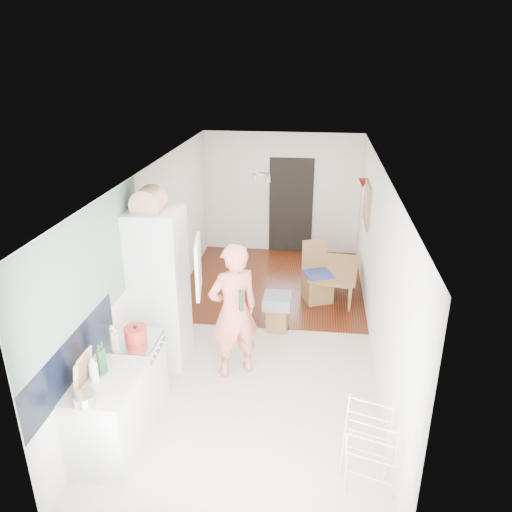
% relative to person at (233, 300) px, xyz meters
% --- Properties ---
extents(room_shell, '(3.20, 7.00, 2.50)m').
position_rel_person_xyz_m(room_shell, '(0.25, 0.97, 0.17)').
color(room_shell, white).
rests_on(room_shell, ground).
extents(floor, '(3.20, 7.00, 0.01)m').
position_rel_person_xyz_m(floor, '(0.25, 0.97, -1.08)').
color(floor, beige).
rests_on(floor, ground).
extents(wood_floor_overlay, '(3.20, 3.30, 0.01)m').
position_rel_person_xyz_m(wood_floor_overlay, '(0.25, 2.82, -1.07)').
color(wood_floor_overlay, '#57280F').
rests_on(wood_floor_overlay, room_shell).
extents(sage_wall_panel, '(0.02, 3.00, 1.30)m').
position_rel_person_xyz_m(sage_wall_panel, '(-1.34, -1.03, 0.77)').
color(sage_wall_panel, gray).
rests_on(sage_wall_panel, room_shell).
extents(tile_splashback, '(0.02, 1.90, 0.50)m').
position_rel_person_xyz_m(tile_splashback, '(-1.33, -1.58, 0.07)').
color(tile_splashback, black).
rests_on(tile_splashback, room_shell).
extents(doorway_recess, '(0.90, 0.04, 2.00)m').
position_rel_person_xyz_m(doorway_recess, '(0.45, 4.45, -0.08)').
color(doorway_recess, black).
rests_on(doorway_recess, room_shell).
extents(base_cabinet, '(0.60, 0.90, 0.86)m').
position_rel_person_xyz_m(base_cabinet, '(-1.05, -1.58, -0.65)').
color(base_cabinet, silver).
rests_on(base_cabinet, room_shell).
extents(worktop, '(0.62, 0.92, 0.06)m').
position_rel_person_xyz_m(worktop, '(-1.05, -1.58, -0.19)').
color(worktop, beige).
rests_on(worktop, room_shell).
extents(range_cooker, '(0.60, 0.60, 0.88)m').
position_rel_person_xyz_m(range_cooker, '(-1.05, -0.83, -0.64)').
color(range_cooker, silver).
rests_on(range_cooker, room_shell).
extents(cooker_top, '(0.60, 0.60, 0.04)m').
position_rel_person_xyz_m(cooker_top, '(-1.05, -0.83, -0.18)').
color(cooker_top, '#BBBBBD').
rests_on(cooker_top, room_shell).
extents(fridge_housing, '(0.66, 0.66, 2.15)m').
position_rel_person_xyz_m(fridge_housing, '(-1.02, 0.19, -0.00)').
color(fridge_housing, silver).
rests_on(fridge_housing, room_shell).
extents(fridge_door, '(0.14, 0.56, 0.70)m').
position_rel_person_xyz_m(fridge_door, '(-0.41, -0.11, 0.47)').
color(fridge_door, silver).
rests_on(fridge_door, room_shell).
extents(fridge_interior, '(0.02, 0.52, 0.66)m').
position_rel_person_xyz_m(fridge_interior, '(-0.71, 0.19, 0.47)').
color(fridge_interior, white).
rests_on(fridge_interior, room_shell).
extents(pinboard, '(0.03, 0.90, 0.70)m').
position_rel_person_xyz_m(pinboard, '(1.83, 2.87, 0.47)').
color(pinboard, tan).
rests_on(pinboard, room_shell).
extents(pinboard_frame, '(0.00, 0.94, 0.74)m').
position_rel_person_xyz_m(pinboard_frame, '(1.82, 2.87, 0.47)').
color(pinboard_frame, olive).
rests_on(pinboard_frame, room_shell).
extents(wall_sconce, '(0.18, 0.18, 0.16)m').
position_rel_person_xyz_m(wall_sconce, '(1.79, 3.52, 0.67)').
color(wall_sconce, maroon).
rests_on(wall_sconce, room_shell).
extents(person, '(0.94, 0.85, 2.15)m').
position_rel_person_xyz_m(person, '(0.00, 0.00, 0.00)').
color(person, '#E47562').
rests_on(person, floor).
extents(dining_table, '(0.79, 1.25, 0.41)m').
position_rel_person_xyz_m(dining_table, '(1.37, 2.52, -0.87)').
color(dining_table, olive).
rests_on(dining_table, floor).
extents(dining_chair, '(0.56, 0.56, 1.04)m').
position_rel_person_xyz_m(dining_chair, '(1.06, 2.22, -0.56)').
color(dining_chair, olive).
rests_on(dining_chair, floor).
extents(stool, '(0.34, 0.34, 0.40)m').
position_rel_person_xyz_m(stool, '(0.47, 1.18, -0.87)').
color(stool, olive).
rests_on(stool, floor).
extents(grey_drape, '(0.42, 0.42, 0.18)m').
position_rel_person_xyz_m(grey_drape, '(0.47, 1.15, -0.58)').
color(grey_drape, gray).
rests_on(grey_drape, stool).
extents(drying_rack, '(0.56, 0.53, 0.89)m').
position_rel_person_xyz_m(drying_rack, '(1.58, -1.71, -0.63)').
color(drying_rack, silver).
rests_on(drying_rack, floor).
extents(bread_bin, '(0.46, 0.45, 0.21)m').
position_rel_person_xyz_m(bread_bin, '(-1.05, 0.16, 1.18)').
color(bread_bin, tan).
rests_on(bread_bin, fridge_housing).
extents(red_casserole, '(0.29, 0.29, 0.15)m').
position_rel_person_xyz_m(red_casserole, '(-0.99, -0.82, -0.08)').
color(red_casserole, red).
rests_on(red_casserole, cooker_top).
extents(steel_pan, '(0.26, 0.26, 0.10)m').
position_rel_person_xyz_m(steel_pan, '(-1.07, -1.95, -0.10)').
color(steel_pan, '#BBBBBD').
rests_on(steel_pan, worktop).
extents(held_bottle, '(0.06, 0.06, 0.27)m').
position_rel_person_xyz_m(held_bottle, '(0.13, -0.18, 0.09)').
color(held_bottle, '#1D4223').
rests_on(held_bottle, person).
extents(bottle_a, '(0.07, 0.07, 0.28)m').
position_rel_person_xyz_m(bottle_a, '(-1.10, -1.49, -0.02)').
color(bottle_a, '#1D4223').
rests_on(bottle_a, worktop).
extents(bottle_b, '(0.08, 0.08, 0.29)m').
position_rel_person_xyz_m(bottle_b, '(-1.09, -1.45, -0.01)').
color(bottle_b, '#1D4223').
rests_on(bottle_b, worktop).
extents(bottle_c, '(0.11, 0.11, 0.21)m').
position_rel_person_xyz_m(bottle_c, '(-1.12, -1.62, -0.05)').
color(bottle_c, silver).
rests_on(bottle_c, worktop).
extents(pepper_mill_front, '(0.07, 0.07, 0.24)m').
position_rel_person_xyz_m(pepper_mill_front, '(-1.15, -1.05, -0.04)').
color(pepper_mill_front, tan).
rests_on(pepper_mill_front, worktop).
extents(pepper_mill_back, '(0.07, 0.07, 0.21)m').
position_rel_person_xyz_m(pepper_mill_back, '(-1.12, -1.05, -0.05)').
color(pepper_mill_back, tan).
rests_on(pepper_mill_back, worktop).
extents(chopping_boards, '(0.10, 0.27, 0.37)m').
position_rel_person_xyz_m(chopping_boards, '(-1.18, -1.71, 0.03)').
color(chopping_boards, tan).
rests_on(chopping_boards, worktop).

